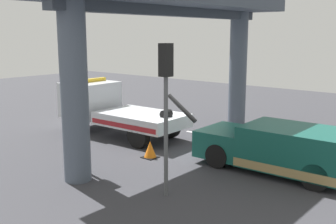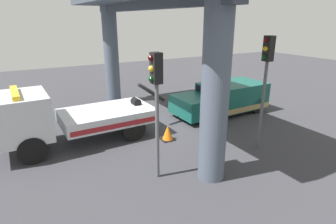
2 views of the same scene
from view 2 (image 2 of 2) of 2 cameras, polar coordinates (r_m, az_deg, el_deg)
name	(u,v)px [view 2 (image 2 of 2)]	position (r m, az deg, el deg)	size (l,w,h in m)	color
ground_plane	(147,129)	(13.22, -4.30, -3.41)	(60.00, 40.00, 0.10)	#38383D
lane_stripe_west	(214,98)	(18.29, 9.51, 2.87)	(2.60, 0.16, 0.01)	silver
lane_stripe_mid	(128,112)	(15.43, -8.31, -0.06)	(2.60, 0.16, 0.01)	silver
lane_stripe_east	(3,133)	(14.61, -30.87, -3.72)	(2.60, 0.16, 0.01)	silver
tow_truck_white	(60,117)	(11.81, -21.40, -0.97)	(7.28, 2.56, 2.46)	silver
towed_van_green	(224,99)	(15.32, 11.41, 2.67)	(5.26, 2.34, 1.58)	#145147
overpass_structure	(144,3)	(12.27, -4.88, 21.49)	(3.60, 11.78, 6.55)	#4C5666
traffic_light_near	(266,69)	(10.86, 19.51, 8.36)	(0.39, 0.32, 4.34)	#515456
traffic_light_far	(156,90)	(8.17, -2.48, 4.63)	(0.39, 0.32, 4.01)	#515456
traffic_cone_orange	(168,133)	(11.78, -0.07, -4.34)	(0.53, 0.53, 0.64)	orange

